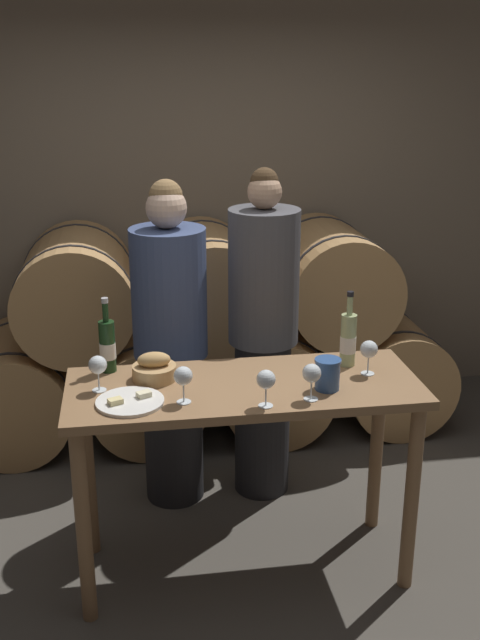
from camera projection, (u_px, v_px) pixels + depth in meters
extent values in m
plane|color=#4C473F|center=(244.00, 566.00, 3.52)|extent=(10.00, 10.00, 0.00)
cube|color=gray|center=(196.00, 166.00, 4.86)|extent=(10.00, 0.12, 3.20)
cylinder|color=tan|center=(19.00, 389.00, 4.59)|extent=(0.68, 0.87, 0.68)
cylinder|color=#2D2D33|center=(13.00, 408.00, 4.33)|extent=(0.69, 0.02, 0.69)
cylinder|color=#2D2D33|center=(25.00, 371.00, 4.85)|extent=(0.69, 0.02, 0.69)
cylinder|color=tan|center=(147.00, 381.00, 4.70)|extent=(0.68, 0.87, 0.68)
cylinder|color=#2D2D33|center=(148.00, 400.00, 4.45)|extent=(0.69, 0.02, 0.69)
cylinder|color=#2D2D33|center=(145.00, 364.00, 4.96)|extent=(0.69, 0.02, 0.69)
cylinder|color=tan|center=(268.00, 373.00, 4.82)|extent=(0.68, 0.87, 0.68)
cylinder|color=#2D2D33|center=(277.00, 391.00, 4.56)|extent=(0.69, 0.02, 0.69)
cylinder|color=#2D2D33|center=(260.00, 357.00, 5.08)|extent=(0.69, 0.02, 0.69)
cylinder|color=tan|center=(384.00, 366.00, 4.93)|extent=(0.68, 0.87, 0.68)
cylinder|color=#2D2D33|center=(399.00, 383.00, 4.67)|extent=(0.69, 0.02, 0.69)
cylinder|color=#2D2D33|center=(371.00, 351.00, 5.19)|extent=(0.69, 0.02, 0.69)
cylinder|color=tan|center=(77.00, 291.00, 4.45)|extent=(0.68, 0.87, 0.68)
cylinder|color=#2D2D33|center=(74.00, 305.00, 4.19)|extent=(0.69, 0.02, 0.69)
cylinder|color=#2D2D33|center=(79.00, 278.00, 4.71)|extent=(0.69, 0.02, 0.69)
cylinder|color=tan|center=(207.00, 285.00, 4.56)|extent=(0.68, 0.87, 0.68)
cylinder|color=#2D2D33|center=(212.00, 299.00, 4.30)|extent=(0.69, 0.02, 0.69)
cylinder|color=#2D2D33|center=(202.00, 273.00, 4.82)|extent=(0.69, 0.02, 0.69)
cylinder|color=tan|center=(331.00, 280.00, 4.67)|extent=(0.68, 0.87, 0.68)
cylinder|color=#2D2D33|center=(343.00, 293.00, 4.41)|extent=(0.69, 0.02, 0.69)
cylinder|color=#2D2D33|center=(319.00, 268.00, 4.93)|extent=(0.69, 0.02, 0.69)
cylinder|color=olive|center=(84.00, 528.00, 3.05)|extent=(0.06, 0.06, 0.90)
cylinder|color=olive|center=(412.00, 499.00, 3.25)|extent=(0.06, 0.06, 0.90)
cylinder|color=olive|center=(88.00, 469.00, 3.49)|extent=(0.06, 0.06, 0.90)
cylinder|color=olive|center=(377.00, 446.00, 3.69)|extent=(0.06, 0.06, 0.90)
cube|color=olive|center=(244.00, 388.00, 3.21)|extent=(1.52, 0.59, 0.04)
cylinder|color=#232326|center=(173.00, 426.00, 3.97)|extent=(0.31, 0.31, 0.83)
cylinder|color=#3D4C75|center=(169.00, 293.00, 3.73)|extent=(0.38, 0.38, 0.65)
sphere|color=beige|center=(166.00, 208.00, 3.58)|extent=(0.20, 0.20, 0.20)
sphere|color=olive|center=(166.00, 196.00, 3.58)|extent=(0.16, 0.16, 0.16)
cylinder|color=#232326|center=(262.00, 416.00, 4.03)|extent=(0.30, 0.30, 0.87)
cylinder|color=#4C4C51|center=(264.00, 277.00, 3.77)|extent=(0.36, 0.36, 0.69)
sphere|color=tan|center=(265.00, 192.00, 3.63)|extent=(0.17, 0.17, 0.17)
sphere|color=#47331E|center=(264.00, 182.00, 3.63)|extent=(0.14, 0.14, 0.14)
cylinder|color=#193819|center=(107.00, 347.00, 3.30)|extent=(0.07, 0.07, 0.23)
cylinder|color=#193819|center=(105.00, 312.00, 3.25)|extent=(0.03, 0.03, 0.09)
cylinder|color=#B7B7BC|center=(105.00, 300.00, 3.23)|extent=(0.03, 0.03, 0.02)
cylinder|color=white|center=(108.00, 350.00, 3.31)|extent=(0.07, 0.07, 0.07)
cylinder|color=#ADBC7F|center=(348.00, 340.00, 3.37)|extent=(0.07, 0.07, 0.24)
cylinder|color=#ADBC7F|center=(350.00, 306.00, 3.31)|extent=(0.03, 0.03, 0.09)
cylinder|color=black|center=(350.00, 294.00, 3.30)|extent=(0.03, 0.03, 0.02)
cylinder|color=white|center=(348.00, 344.00, 3.38)|extent=(0.07, 0.07, 0.08)
cylinder|color=#335693|center=(327.00, 374.00, 3.14)|extent=(0.10, 0.10, 0.14)
cylinder|color=#335693|center=(328.00, 361.00, 3.12)|extent=(0.11, 0.11, 0.01)
cylinder|color=tan|center=(154.00, 372.00, 3.24)|extent=(0.19, 0.19, 0.06)
ellipsoid|color=tan|center=(154.00, 360.00, 3.22)|extent=(0.14, 0.09, 0.07)
cylinder|color=white|center=(130.00, 402.00, 3.02)|extent=(0.28, 0.28, 0.01)
cube|color=beige|center=(144.00, 394.00, 3.05)|extent=(0.07, 0.06, 0.02)
cube|color=beige|center=(115.00, 401.00, 2.99)|extent=(0.07, 0.06, 0.02)
cylinder|color=white|center=(99.00, 390.00, 3.14)|extent=(0.06, 0.06, 0.00)
cylinder|color=white|center=(99.00, 381.00, 3.13)|extent=(0.01, 0.01, 0.08)
sphere|color=white|center=(98.00, 365.00, 3.10)|extent=(0.08, 0.08, 0.08)
cylinder|color=white|center=(184.00, 402.00, 3.03)|extent=(0.06, 0.06, 0.00)
cylinder|color=white|center=(184.00, 392.00, 3.02)|extent=(0.01, 0.01, 0.08)
sphere|color=white|center=(183.00, 376.00, 3.00)|extent=(0.08, 0.08, 0.08)
cylinder|color=white|center=(266.00, 406.00, 3.00)|extent=(0.06, 0.06, 0.00)
cylinder|color=white|center=(266.00, 396.00, 2.99)|extent=(0.01, 0.01, 0.08)
sphere|color=white|center=(266.00, 379.00, 2.96)|extent=(0.08, 0.08, 0.08)
cylinder|color=white|center=(311.00, 399.00, 3.06)|extent=(0.06, 0.06, 0.00)
cylinder|color=white|center=(311.00, 390.00, 3.05)|extent=(0.01, 0.01, 0.08)
sphere|color=white|center=(312.00, 373.00, 3.02)|extent=(0.08, 0.08, 0.08)
cylinder|color=white|center=(368.00, 373.00, 3.31)|extent=(0.06, 0.06, 0.00)
cylinder|color=white|center=(368.00, 365.00, 3.30)|extent=(0.01, 0.01, 0.08)
sphere|color=white|center=(369.00, 349.00, 3.27)|extent=(0.08, 0.08, 0.08)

